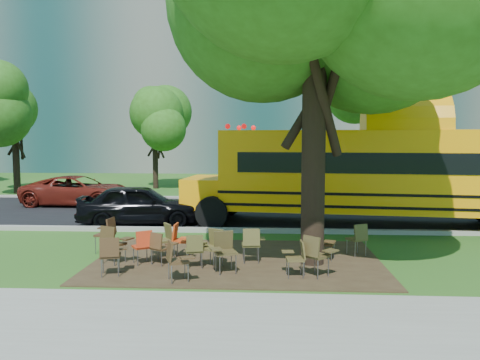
# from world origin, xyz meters

# --- Properties ---
(ground) EXTENTS (160.00, 160.00, 0.00)m
(ground) POSITION_xyz_m (0.00, 0.00, 0.00)
(ground) COLOR #245019
(ground) RESTS_ON ground
(sidewalk) EXTENTS (60.00, 4.00, 0.04)m
(sidewalk) POSITION_xyz_m (0.00, -5.00, 0.02)
(sidewalk) COLOR gray
(sidewalk) RESTS_ON ground
(dirt_patch) EXTENTS (7.00, 4.50, 0.03)m
(dirt_patch) POSITION_xyz_m (1.00, -0.50, 0.01)
(dirt_patch) COLOR #382819
(dirt_patch) RESTS_ON ground
(asphalt_road) EXTENTS (80.00, 8.00, 0.04)m
(asphalt_road) POSITION_xyz_m (0.00, 7.00, 0.02)
(asphalt_road) COLOR black
(asphalt_road) RESTS_ON ground
(kerb_near) EXTENTS (80.00, 0.25, 0.14)m
(kerb_near) POSITION_xyz_m (0.00, 3.00, 0.07)
(kerb_near) COLOR gray
(kerb_near) RESTS_ON ground
(kerb_far) EXTENTS (80.00, 0.25, 0.14)m
(kerb_far) POSITION_xyz_m (0.00, 11.10, 0.07)
(kerb_far) COLOR gray
(kerb_far) RESTS_ON ground
(building_main) EXTENTS (38.00, 16.00, 22.00)m
(building_main) POSITION_xyz_m (-8.00, 36.00, 11.00)
(building_main) COLOR slate
(building_main) RESTS_ON ground
(bg_tree_0) EXTENTS (5.20, 5.20, 7.18)m
(bg_tree_0) POSITION_xyz_m (-12.00, 13.00, 4.57)
(bg_tree_0) COLOR black
(bg_tree_0) RESTS_ON ground
(bg_tree_2) EXTENTS (4.80, 4.80, 6.62)m
(bg_tree_2) POSITION_xyz_m (-5.00, 16.00, 4.21)
(bg_tree_2) COLOR black
(bg_tree_2) RESTS_ON ground
(bg_tree_3) EXTENTS (5.60, 5.60, 7.84)m
(bg_tree_3) POSITION_xyz_m (8.00, 14.00, 5.03)
(bg_tree_3) COLOR black
(bg_tree_3) RESTS_ON ground
(main_tree) EXTENTS (7.10, 7.10, 9.63)m
(main_tree) POSITION_xyz_m (2.81, -0.71, 6.06)
(main_tree) COLOR black
(main_tree) RESTS_ON ground
(school_bus) EXTENTS (13.70, 4.44, 3.29)m
(school_bus) POSITION_xyz_m (6.13, 4.19, 1.91)
(school_bus) COLOR #FF9F08
(school_bus) RESTS_ON ground
(chair_0) EXTENTS (0.61, 0.65, 0.90)m
(chair_0) POSITION_xyz_m (-1.67, -2.00, 0.55)
(chair_0) COLOR #3F2A16
(chair_0) RESTS_ON ground
(chair_1) EXTENTS (0.79, 0.62, 0.96)m
(chair_1) POSITION_xyz_m (-1.95, -1.05, 0.59)
(chair_1) COLOR #402D16
(chair_1) RESTS_ON ground
(chair_2) EXTENTS (0.57, 0.71, 0.85)m
(chair_2) POSITION_xyz_m (-1.21, -1.01, 0.53)
(chair_2) COLOR red
(chair_2) RESTS_ON ground
(chair_3) EXTENTS (0.75, 0.59, 0.90)m
(chair_3) POSITION_xyz_m (0.45, -1.09, 0.55)
(chair_3) COLOR brown
(chair_3) RESTS_ON ground
(chair_4) EXTENTS (0.56, 0.60, 0.83)m
(chair_4) POSITION_xyz_m (0.07, -1.29, 0.51)
(chair_4) COLOR #4B4820
(chair_4) RESTS_ON ground
(chair_5) EXTENTS (0.64, 0.72, 0.94)m
(chair_5) POSITION_xyz_m (0.76, -1.58, 0.58)
(chair_5) COLOR #483C1F
(chair_5) RESTS_ON ground
(chair_6) EXTENTS (0.51, 0.53, 0.81)m
(chair_6) POSITION_xyz_m (2.38, -1.82, 0.50)
(chair_6) COLOR #4F4422
(chair_6) RESTS_ON ground
(chair_7) EXTENTS (0.81, 0.64, 0.94)m
(chair_7) POSITION_xyz_m (2.78, -1.86, 0.58)
(chair_7) COLOR #4A3D20
(chair_7) RESTS_ON ground
(chair_8) EXTENTS (0.55, 0.66, 0.93)m
(chair_8) POSITION_xyz_m (-2.51, 0.17, 0.58)
(chair_8) COLOR #412617
(chair_8) RESTS_ON ground
(chair_9) EXTENTS (0.74, 0.59, 0.88)m
(chair_9) POSITION_xyz_m (-0.89, -0.33, 0.54)
(chair_9) COLOR brown
(chair_9) RESTS_ON ground
(chair_10) EXTENTS (0.52, 0.59, 0.89)m
(chair_10) POSITION_xyz_m (-0.45, -0.40, 0.55)
(chair_10) COLOR #C73F15
(chair_10) RESTS_ON ground
(chair_11) EXTENTS (0.59, 0.57, 0.88)m
(chair_11) POSITION_xyz_m (1.37, -0.75, 0.55)
(chair_11) COLOR brown
(chair_11) RESTS_ON ground
(chair_12) EXTENTS (0.51, 0.65, 0.83)m
(chair_12) POSITION_xyz_m (3.14, -0.35, 0.51)
(chair_12) COLOR #4D371B
(chair_12) RESTS_ON ground
(chair_13) EXTENTS (0.58, 0.70, 0.86)m
(chair_13) POSITION_xyz_m (4.07, 0.10, 0.53)
(chair_13) COLOR #4C4821
(chair_13) RESTS_ON ground
(chair_14) EXTENTS (0.69, 0.60, 0.88)m
(chair_14) POSITION_xyz_m (-0.17, -2.34, 0.55)
(chair_14) COLOR #422C17
(chair_14) RESTS_ON ground
(chair_15) EXTENTS (0.69, 0.54, 0.81)m
(chair_15) POSITION_xyz_m (-0.79, -1.08, 0.50)
(chair_15) COLOR #50341C
(chair_15) RESTS_ON ground
(black_car) EXTENTS (4.40, 2.28, 1.43)m
(black_car) POSITION_xyz_m (-2.72, 4.14, 0.72)
(black_car) COLOR black
(black_car) RESTS_ON ground
(bg_car_red) EXTENTS (5.00, 2.51, 1.36)m
(bg_car_red) POSITION_xyz_m (-6.71, 8.54, 0.68)
(bg_car_red) COLOR #5E1710
(bg_car_red) RESTS_ON ground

